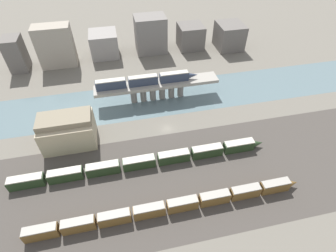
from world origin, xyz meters
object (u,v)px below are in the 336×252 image
Objects in this scene: train_on_bridge at (146,80)px; train_yard_mid at (143,162)px; warehouse_building at (68,130)px; train_yard_near at (169,207)px.

train_on_bridge is 0.50× the size of train_yard_mid.
train_on_bridge is 2.33× the size of warehouse_building.
train_on_bridge reaches higher than train_yard_mid.
warehouse_building is at bearing 145.43° from train_yard_mid.
train_yard_mid is (-7.16, -36.13, -8.28)m from train_on_bridge.
train_on_bridge is 37.26m from warehouse_building.
train_yard_mid is at bearing 105.63° from train_yard_near.
warehouse_building reaches higher than train_yard_near.
train_yard_mid is 29.89m from warehouse_building.
train_on_bridge is at bearing 31.47° from warehouse_building.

